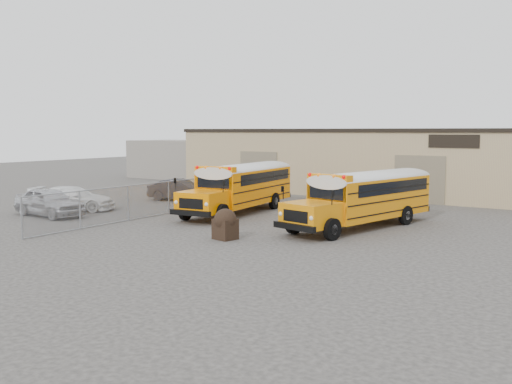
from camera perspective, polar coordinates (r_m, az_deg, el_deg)
The scene contains 10 objects.
ground at distance 25.52m, azimuth -3.21°, elevation -4.08°, with size 120.00×120.00×0.00m, color #33312F.
warehouse at distance 42.89m, azimuth 12.98°, elevation 3.11°, with size 30.20×10.20×4.67m.
chainlink_fence at distance 31.47m, azimuth -8.72°, elevation -0.54°, with size 0.07×18.07×1.81m.
distant_building_left at distance 56.16m, azimuth -7.80°, elevation 3.30°, with size 8.00×6.00×3.60m, color gray.
school_bus_left at distance 36.78m, azimuth 2.83°, elevation 1.55°, with size 3.24×9.54×2.74m.
school_bus_right at distance 31.96m, azimuth 16.55°, elevation 0.54°, with size 4.11×9.38×2.67m.
tarp_bundle at distance 23.87m, azimuth -3.10°, elevation -3.17°, with size 1.00×0.95×1.30m.
car_silver at distance 32.17m, azimuth -19.98°, elevation -0.94°, with size 1.81×4.49×1.53m, color silver.
car_white at distance 34.10m, azimuth -17.79°, elevation -0.62°, with size 1.91×4.70×1.36m, color white.
car_dark at distance 37.42m, azimuth -7.55°, elevation 0.21°, with size 1.47×4.21×1.39m, color black.
Camera 1 is at (15.05, -20.11, 4.52)m, focal length 40.00 mm.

